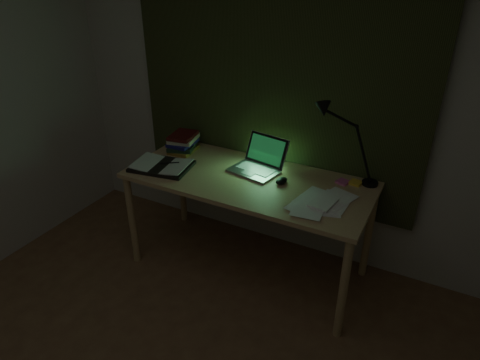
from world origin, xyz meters
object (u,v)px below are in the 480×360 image
object	(u,v)px
desk_lamp	(376,145)
desk	(248,225)
loose_papers	(317,200)
laptop	(254,157)
book_stack	(183,142)
open_textbook	(162,166)

from	to	relation	value
desk_lamp	desk	bearing A→B (deg)	-165.26
desk	loose_papers	distance (m)	0.66
desk	laptop	distance (m)	0.52
laptop	book_stack	size ratio (longest dim) A/B	1.63
desk	desk_lamp	xyz separation A→B (m)	(0.77, 0.30, 0.68)
book_stack	loose_papers	size ratio (longest dim) A/B	0.71
laptop	desk_lamp	bearing A→B (deg)	24.98
laptop	book_stack	bearing A→B (deg)	-176.42
book_stack	open_textbook	bearing A→B (deg)	-84.65
desk	open_textbook	bearing A→B (deg)	-166.75
desk_lamp	book_stack	bearing A→B (deg)	178.31
desk_lamp	open_textbook	bearing A→B (deg)	-168.77
desk	book_stack	size ratio (longest dim) A/B	7.51
loose_papers	desk	bearing A→B (deg)	171.36
book_stack	desk_lamp	bearing A→B (deg)	4.82
book_stack	loose_papers	bearing A→B (deg)	-12.33
desk	book_stack	distance (m)	0.82
desk	loose_papers	bearing A→B (deg)	-8.64
laptop	desk_lamp	distance (m)	0.82
book_stack	laptop	bearing A→B (deg)	-6.94
desk	open_textbook	xyz separation A→B (m)	(-0.63, -0.15, 0.41)
laptop	desk_lamp	xyz separation A→B (m)	(0.77, 0.20, 0.17)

